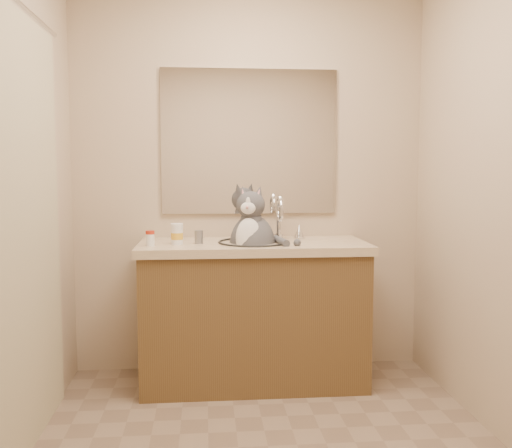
% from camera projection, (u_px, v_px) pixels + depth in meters
% --- Properties ---
extents(room, '(2.22, 2.52, 2.42)m').
position_uv_depth(room, '(273.00, 188.00, 2.37)').
color(room, '#85705C').
rests_on(room, ground).
extents(vanity, '(1.34, 0.59, 1.12)m').
position_uv_depth(vanity, '(253.00, 310.00, 3.40)').
color(vanity, brown).
rests_on(vanity, ground).
extents(mirror, '(1.10, 0.02, 0.90)m').
position_uv_depth(mirror, '(249.00, 142.00, 3.57)').
color(mirror, white).
rests_on(mirror, room).
extents(shower_curtain, '(0.02, 1.30, 1.93)m').
position_uv_depth(shower_curtain, '(22.00, 229.00, 2.39)').
color(shower_curtain, '#BAAE8C').
rests_on(shower_curtain, ground).
extents(cat, '(0.37, 0.40, 0.54)m').
position_uv_depth(cat, '(252.00, 240.00, 3.34)').
color(cat, '#49494E').
rests_on(cat, vanity).
extents(pill_bottle_redcap, '(0.06, 0.06, 0.09)m').
position_uv_depth(pill_bottle_redcap, '(150.00, 238.00, 3.20)').
color(pill_bottle_redcap, white).
rests_on(pill_bottle_redcap, vanity).
extents(pill_bottle_orange, '(0.08, 0.08, 0.12)m').
position_uv_depth(pill_bottle_orange, '(177.00, 234.00, 3.26)').
color(pill_bottle_orange, white).
rests_on(pill_bottle_orange, vanity).
extents(grey_canister, '(0.06, 0.06, 0.08)m').
position_uv_depth(grey_canister, '(199.00, 237.00, 3.29)').
color(grey_canister, gray).
rests_on(grey_canister, vanity).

